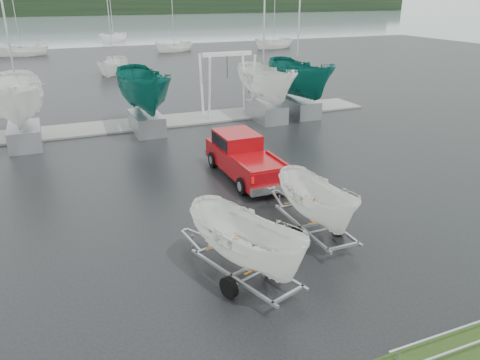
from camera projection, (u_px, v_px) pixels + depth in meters
ground_plane at (220, 205)px, 18.03m from camera, size 120.00×120.00×0.00m
lake at (63, 30)px, 103.70m from camera, size 300.00×300.00×0.00m
dock at (148, 123)px, 29.15m from camera, size 30.00×3.00×0.12m
treeline at (50, 7)px, 162.54m from camera, size 300.00×8.00×6.00m
far_hill at (48, 0)px, 168.64m from camera, size 300.00×6.00×10.00m
pickup_truck at (243, 155)px, 20.67m from camera, size 2.03×5.43×1.80m
trailer_hitched at (319, 167)px, 14.80m from camera, size 1.78×3.60×4.56m
trailer_parked at (247, 198)px, 12.23m from camera, size 2.25×3.79×4.84m
boat_hoist at (227, 75)px, 30.09m from camera, size 3.30×2.18×4.12m
keelboat_0 at (12, 65)px, 23.40m from camera, size 2.67×3.20×10.84m
keelboat_1 at (142, 60)px, 25.93m from camera, size 2.61×3.20×8.04m
keelboat_2 at (267, 59)px, 28.61m from camera, size 2.41×3.20×10.58m
keelboat_3 at (301, 52)px, 29.67m from camera, size 2.58×3.20×10.76m
moored_boat_1 at (22, 56)px, 60.41m from camera, size 2.80×2.74×11.36m
moored_boat_2 at (174, 52)px, 64.78m from camera, size 2.69×2.65×10.89m
moored_boat_3 at (274, 48)px, 68.42m from camera, size 2.78×2.72×11.22m
moored_boat_5 at (114, 42)px, 77.41m from camera, size 3.40×3.40×11.16m
moored_boat_6 at (114, 73)px, 47.53m from camera, size 3.20×3.23×11.22m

